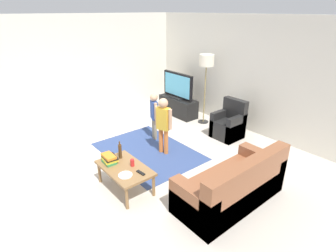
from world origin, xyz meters
TOP-DOWN VIEW (x-y plane):
  - ground at (0.00, 0.00)m, footprint 7.80×7.80m
  - wall_back at (0.00, 3.00)m, footprint 6.00×0.12m
  - wall_left at (-3.00, 0.00)m, footprint 0.12×6.00m
  - area_rug at (-0.37, 0.36)m, footprint 2.20×1.60m
  - tv_stand at (-1.62, 2.30)m, footprint 1.20×0.44m
  - tv at (-1.62, 2.28)m, footprint 1.10×0.28m
  - couch at (1.83, 0.41)m, footprint 0.80×1.80m
  - armchair at (0.24, 2.26)m, footprint 0.60×0.60m
  - floor_lamp at (-0.76, 2.45)m, footprint 0.36×0.36m
  - child_near_tv at (-0.81, 0.86)m, footprint 0.34×0.21m
  - child_center at (-0.13, 0.58)m, footprint 0.39×0.21m
  - coffee_table at (0.44, -0.68)m, footprint 1.00×0.60m
  - book_stack at (0.16, -0.80)m, footprint 0.31×0.25m
  - bottle at (0.14, -0.58)m, footprint 0.06×0.06m
  - tv_remote at (0.76, -0.58)m, footprint 0.17×0.07m
  - soda_can at (0.49, -0.56)m, footprint 0.07×0.07m
  - plate at (0.66, -0.80)m, footprint 0.22×0.22m

SIDE VIEW (x-z plane):
  - ground at x=0.00m, z-range 0.00..0.00m
  - area_rug at x=-0.37m, z-range 0.00..0.01m
  - tv_stand at x=-1.62m, z-range -0.01..0.49m
  - couch at x=1.83m, z-range -0.14..0.72m
  - armchair at x=0.24m, z-range -0.15..0.75m
  - coffee_table at x=0.44m, z-range 0.16..0.58m
  - plate at x=0.66m, z-range 0.42..0.44m
  - tv_remote at x=0.76m, z-range 0.42..0.44m
  - soda_can at x=0.49m, z-range 0.42..0.54m
  - book_stack at x=0.16m, z-range 0.42..0.57m
  - bottle at x=0.14m, z-range 0.40..0.71m
  - child_near_tv at x=-0.81m, z-range 0.11..1.20m
  - child_center at x=-0.13m, z-range 0.12..1.32m
  - tv at x=-1.62m, z-range 0.49..1.20m
  - wall_back at x=0.00m, z-range 0.00..2.70m
  - wall_left at x=-3.00m, z-range 0.00..2.70m
  - floor_lamp at x=-0.76m, z-range 0.65..2.43m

